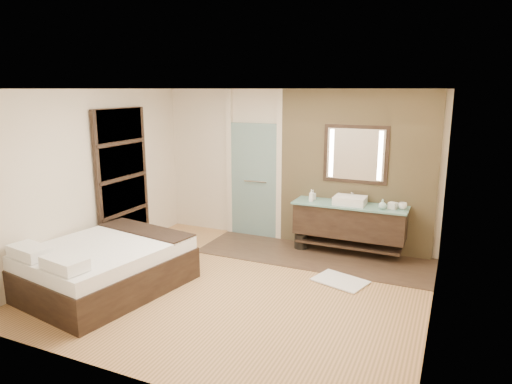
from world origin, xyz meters
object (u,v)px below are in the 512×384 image
at_px(vanity, 349,221).
at_px(bed, 104,266).
at_px(mirror_unit, 355,154).
at_px(waste_bin, 301,241).

distance_m(vanity, bed, 3.87).
relative_size(mirror_unit, waste_bin, 3.83).
bearing_deg(bed, vanity, 54.11).
relative_size(vanity, waste_bin, 6.68).
bearing_deg(bed, waste_bin, 63.17).
xyz_separation_m(vanity, bed, (-2.75, -2.70, -0.25)).
height_order(mirror_unit, waste_bin, mirror_unit).
relative_size(vanity, mirror_unit, 1.75).
xyz_separation_m(vanity, waste_bin, (-0.81, -0.07, -0.44)).
height_order(bed, waste_bin, bed).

